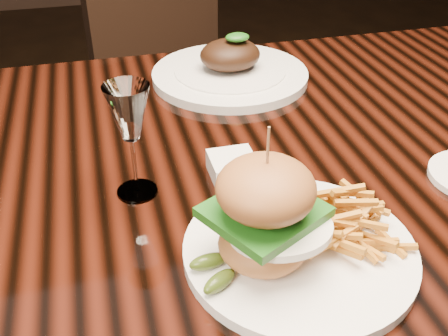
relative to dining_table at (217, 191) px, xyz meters
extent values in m
cube|color=black|center=(0.00, 0.00, 0.06)|extent=(1.60, 0.90, 0.04)
cube|color=black|center=(0.74, 0.39, -0.32)|extent=(0.06, 0.06, 0.71)
cylinder|color=white|center=(0.04, -0.26, 0.08)|extent=(0.29, 0.29, 0.01)
ellipsoid|color=#A36034|center=(-0.01, -0.27, 0.12)|extent=(0.11, 0.11, 0.05)
ellipsoid|color=white|center=(0.01, -0.28, 0.14)|extent=(0.12, 0.10, 0.01)
ellipsoid|color=orange|center=(0.03, -0.28, 0.15)|extent=(0.02, 0.02, 0.01)
cube|color=#21721C|center=(-0.01, -0.27, 0.15)|extent=(0.16, 0.15, 0.01)
ellipsoid|color=brown|center=(-0.01, -0.27, 0.19)|extent=(0.11, 0.11, 0.07)
cylinder|color=#9C6E49|center=(-0.01, -0.27, 0.23)|extent=(0.00, 0.00, 0.09)
ellipsoid|color=#2C4011|center=(-0.07, -0.30, 0.10)|extent=(0.05, 0.04, 0.02)
ellipsoid|color=#2C4011|center=(-0.07, -0.26, 0.10)|extent=(0.05, 0.02, 0.02)
cube|color=white|center=(0.01, -0.07, 0.09)|extent=(0.08, 0.08, 0.03)
cylinder|color=white|center=(-0.14, -0.08, 0.08)|extent=(0.06, 0.06, 0.00)
cylinder|color=white|center=(-0.14, -0.08, 0.12)|extent=(0.01, 0.01, 0.09)
cone|color=white|center=(-0.14, -0.08, 0.21)|extent=(0.06, 0.06, 0.08)
cylinder|color=white|center=(0.10, 0.27, 0.09)|extent=(0.32, 0.32, 0.02)
cylinder|color=white|center=(0.10, 0.27, 0.09)|extent=(0.23, 0.23, 0.02)
ellipsoid|color=black|center=(0.10, 0.27, 0.13)|extent=(0.12, 0.10, 0.06)
ellipsoid|color=#21721C|center=(0.11, 0.26, 0.17)|extent=(0.05, 0.03, 0.02)
cube|color=black|center=(0.11, 0.80, -0.22)|extent=(0.59, 0.59, 0.06)
cube|color=black|center=(0.04, 1.00, 0.03)|extent=(0.45, 0.20, 0.50)
cylinder|color=black|center=(-0.01, 0.56, -0.45)|extent=(0.04, 0.04, 0.45)
cylinder|color=black|center=(0.35, 0.68, -0.45)|extent=(0.04, 0.04, 0.45)
cylinder|color=black|center=(-0.13, 0.92, -0.45)|extent=(0.04, 0.04, 0.45)
cylinder|color=black|center=(0.22, 1.04, -0.45)|extent=(0.04, 0.04, 0.45)
camera|label=1|loc=(-0.17, -0.70, 0.53)|focal=42.00mm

